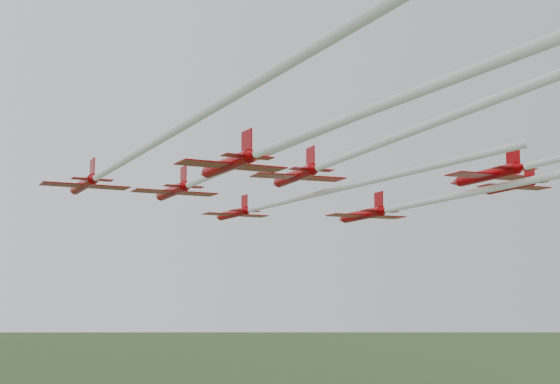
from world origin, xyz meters
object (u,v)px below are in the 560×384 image
jet_row3_left (133,156)px  jet_row3_mid (378,144)px  jet_lead (285,202)px  jet_row2_left (199,180)px  jet_row4_left (327,127)px  jet_row2_right (438,199)px

jet_row3_left → jet_row3_mid: jet_row3_mid is taller
jet_lead → jet_row3_left: size_ratio=0.96×
jet_row2_left → jet_row3_mid: 20.80m
jet_row3_mid → jet_row4_left: (-10.79, -9.58, -1.55)m
jet_row2_left → jet_lead: bearing=29.1°
jet_row3_left → jet_row2_left: bearing=56.2°
jet_row2_right → jet_row3_mid: size_ratio=0.95×
jet_lead → jet_row3_left: bearing=-136.2°
jet_row2_right → jet_row3_left: bearing=-159.9°
jet_row2_right → jet_row2_left: bearing=168.0°
jet_row2_left → jet_row2_right: 24.95m
jet_lead → jet_row3_mid: (-5.02, -25.59, 1.66)m
jet_lead → jet_row2_left: jet_row2_left is taller
jet_lead → jet_row3_left: jet_lead is taller
jet_row2_right → jet_row4_left: bearing=-135.7°
jet_row3_mid → jet_row4_left: size_ratio=1.09×
jet_row3_mid → jet_row4_left: 14.51m
jet_row2_right → jet_row4_left: 33.90m
jet_lead → jet_row4_left: jet_row4_left is taller
jet_row2_left → jet_row3_left: bearing=-122.6°
jet_row3_left → jet_row4_left: (9.16, -12.02, 0.73)m
jet_row2_right → jet_row3_mid: 19.64m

